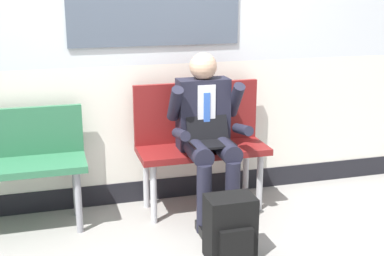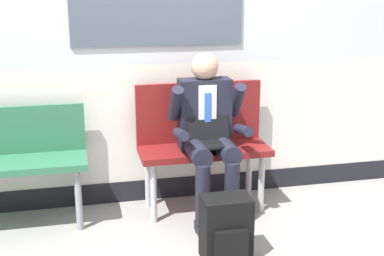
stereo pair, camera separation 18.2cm
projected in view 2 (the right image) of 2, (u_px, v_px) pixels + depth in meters
The scene contains 5 objects.
ground_plane at pixel (180, 237), 3.76m from camera, with size 18.00×18.00×0.00m, color gray.
station_wall at pixel (159, 38), 4.13m from camera, with size 5.32×0.16×2.73m.
bench_with_person at pixel (202, 137), 4.15m from camera, with size 1.03×0.42×1.02m.
person_seated at pixel (208, 132), 3.93m from camera, with size 0.57×0.70×1.28m.
backpack at pixel (226, 229), 3.40m from camera, with size 0.32×0.26×0.44m.
Camera 2 is at (-0.68, -3.33, 1.79)m, focal length 48.38 mm.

